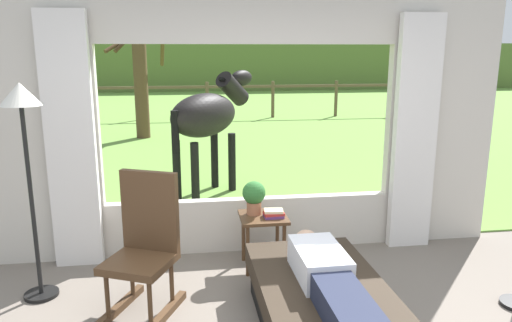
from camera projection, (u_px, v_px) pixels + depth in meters
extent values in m
cube|color=beige|center=(37.00, 134.00, 4.55)|extent=(1.15, 0.12, 2.55)
cube|color=beige|center=(439.00, 125.00, 5.11)|extent=(1.15, 0.12, 2.55)
cube|color=beige|center=(250.00, 223.00, 5.05)|extent=(2.90, 0.12, 0.55)
cube|color=beige|center=(249.00, 20.00, 4.59)|extent=(2.90, 0.12, 0.45)
cube|color=silver|center=(71.00, 143.00, 4.48)|extent=(0.44, 0.10, 2.40)
cube|color=silver|center=(415.00, 135.00, 4.94)|extent=(0.44, 0.10, 2.40)
cube|color=olive|center=(206.00, 114.00, 15.63)|extent=(36.00, 21.68, 0.02)
cube|color=#566D33|center=(198.00, 67.00, 24.85)|extent=(36.00, 2.00, 2.40)
cube|color=#2D2319|center=(324.00, 297.00, 3.43)|extent=(0.92, 1.71, 0.18)
cube|color=silver|center=(319.00, 262.00, 3.53)|extent=(0.35, 0.60, 0.22)
cube|color=#1E2338|center=(345.00, 307.00, 2.96)|extent=(0.29, 0.68, 0.18)
sphere|color=tan|center=(306.00, 242.00, 3.91)|extent=(0.20, 0.20, 0.20)
cube|color=#4C331E|center=(139.00, 263.00, 3.73)|extent=(0.64, 0.64, 0.06)
cube|color=#4C331E|center=(150.00, 213.00, 3.85)|extent=(0.46, 0.25, 0.68)
cube|color=#4C331E|center=(120.00, 307.00, 3.88)|extent=(0.34, 0.64, 0.06)
cube|color=#4C331E|center=(165.00, 315.00, 3.77)|extent=(0.34, 0.64, 0.06)
cylinder|color=#4C331E|center=(107.00, 295.00, 3.66)|extent=(0.04, 0.04, 0.38)
cylinder|color=#4C331E|center=(150.00, 302.00, 3.56)|extent=(0.04, 0.04, 0.38)
cylinder|color=#4C331E|center=(132.00, 274.00, 3.99)|extent=(0.04, 0.04, 0.38)
cylinder|color=#4C331E|center=(172.00, 280.00, 3.90)|extent=(0.04, 0.04, 0.38)
cube|color=#4C331E|center=(263.00, 217.00, 4.56)|extent=(0.44, 0.44, 0.03)
cylinder|color=#4C331E|center=(248.00, 251.00, 4.43)|extent=(0.04, 0.04, 0.49)
cylinder|color=#4C331E|center=(284.00, 249.00, 4.48)|extent=(0.04, 0.04, 0.49)
cylinder|color=#4C331E|center=(243.00, 237.00, 4.76)|extent=(0.04, 0.04, 0.49)
cylinder|color=#4C331E|center=(277.00, 235.00, 4.81)|extent=(0.04, 0.04, 0.49)
cylinder|color=#9E6042|center=(254.00, 208.00, 4.59)|extent=(0.14, 0.14, 0.12)
sphere|color=#2D6B2D|center=(254.00, 193.00, 4.56)|extent=(0.22, 0.22, 0.22)
cube|color=#59336B|center=(273.00, 216.00, 4.51)|extent=(0.19, 0.14, 0.02)
cube|color=#B22D28|center=(274.00, 214.00, 4.51)|extent=(0.19, 0.13, 0.03)
cube|color=beige|center=(274.00, 211.00, 4.51)|extent=(0.19, 0.15, 0.02)
cylinder|color=black|center=(42.00, 294.00, 4.12)|extent=(0.28, 0.28, 0.03)
cylinder|color=black|center=(32.00, 205.00, 3.94)|extent=(0.04, 0.04, 1.62)
cone|color=white|center=(20.00, 94.00, 3.74)|extent=(0.32, 0.32, 0.18)
ellipsoid|color=black|center=(204.00, 115.00, 6.65)|extent=(1.23, 1.30, 0.60)
cylinder|color=black|center=(233.00, 89.00, 7.13)|extent=(0.59, 0.62, 0.53)
ellipsoid|color=black|center=(242.00, 78.00, 7.30)|extent=(0.46, 0.49, 0.24)
cube|color=black|center=(229.00, 88.00, 7.06)|extent=(0.34, 0.38, 0.32)
cylinder|color=black|center=(175.00, 132.00, 6.19)|extent=(0.14, 0.14, 0.55)
cylinder|color=black|center=(215.00, 159.00, 7.24)|extent=(0.11, 0.11, 0.85)
cylinder|color=black|center=(232.00, 162.00, 7.07)|extent=(0.11, 0.11, 0.85)
cylinder|color=black|center=(177.00, 171.00, 6.55)|extent=(0.11, 0.11, 0.85)
cylinder|color=black|center=(195.00, 174.00, 6.38)|extent=(0.11, 0.11, 0.85)
cylinder|color=#4C3823|center=(140.00, 75.00, 11.13)|extent=(0.32, 0.32, 2.93)
cylinder|color=#47331E|center=(162.00, 49.00, 11.12)|extent=(0.20, 1.35, 0.83)
cylinder|color=#47331E|center=(129.00, 37.00, 11.17)|extent=(0.71, 0.63, 0.73)
cylinder|color=#47331E|center=(125.00, 39.00, 11.21)|extent=(0.91, 0.94, 0.63)
cylinder|color=#47331E|center=(118.00, 20.00, 10.87)|extent=(0.24, 0.89, 1.05)
cylinder|color=brown|center=(68.00, 102.00, 13.94)|extent=(0.10, 0.10, 1.10)
cylinder|color=brown|center=(139.00, 101.00, 14.22)|extent=(0.10, 0.10, 1.10)
cylinder|color=brown|center=(207.00, 100.00, 14.50)|extent=(0.10, 0.10, 1.10)
cylinder|color=brown|center=(273.00, 99.00, 14.77)|extent=(0.10, 0.10, 1.10)
cylinder|color=brown|center=(336.00, 99.00, 15.05)|extent=(0.10, 0.10, 1.10)
cylinder|color=brown|center=(397.00, 98.00, 15.33)|extent=(0.10, 0.10, 1.10)
cylinder|color=brown|center=(456.00, 97.00, 15.60)|extent=(0.10, 0.10, 1.10)
cube|color=brown|center=(207.00, 87.00, 14.41)|extent=(16.00, 0.06, 0.08)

